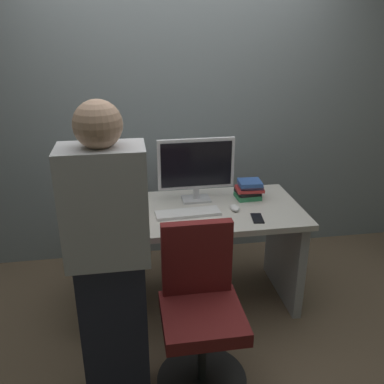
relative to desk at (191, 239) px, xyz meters
The scene contains 12 objects.
ground_plane 0.52m from the desk, ahead, with size 9.00×9.00×0.00m, color brown.
wall_back 1.28m from the desk, 90.00° to the left, with size 6.40×0.10×3.00m, color gray.
desk is the anchor object (origin of this frame).
office_chair 0.72m from the desk, 94.61° to the right, with size 0.52×0.52×0.94m.
person_at_desk 0.96m from the desk, 125.50° to the right, with size 0.40×0.24×1.64m.
monitor 0.51m from the desk, 67.94° to the left, with size 0.54×0.14×0.46m.
keyboard 0.25m from the desk, 113.22° to the right, with size 0.43×0.13×0.02m, color white.
mouse 0.39m from the desk, 10.58° to the right, with size 0.06×0.10×0.03m, color white.
cup_near_keyboard 0.49m from the desk, 155.29° to the right, with size 0.07×0.07×0.10m, color #D84C3F.
cup_by_monitor 0.56m from the desk, 158.08° to the left, with size 0.07×0.07×0.08m, color white.
book_stack 0.55m from the desk, 16.65° to the left, with size 0.20×0.18×0.14m.
cell_phone 0.51m from the desk, 27.63° to the right, with size 0.07×0.14×0.01m, color black.
Camera 1 is at (-0.40, -2.57, 1.94)m, focal length 39.12 mm.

